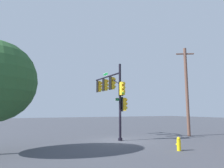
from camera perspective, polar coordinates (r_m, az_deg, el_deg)
The scene contains 4 objects.
ground_plane at distance 16.95m, azimuth 2.39°, elevation -15.97°, with size 120.00×120.00×0.00m, color #40424A.
signal_pole_assembly at distance 18.03m, azimuth 0.32°, elevation -2.03°, with size 5.52×1.17×6.46m.
utility_pole at distance 21.36m, azimuth 20.73°, elevation -1.52°, with size 0.99×1.63×8.87m.
fire_hydrant at distance 13.37m, azimuth 18.67°, elevation -16.03°, with size 0.33×0.24×0.83m.
Camera 1 is at (-14.81, 7.88, 2.43)m, focal length 31.74 mm.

